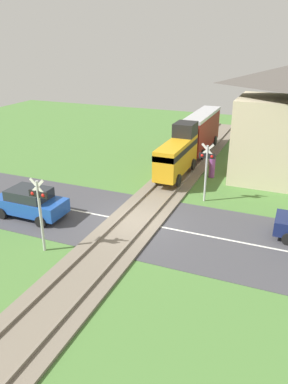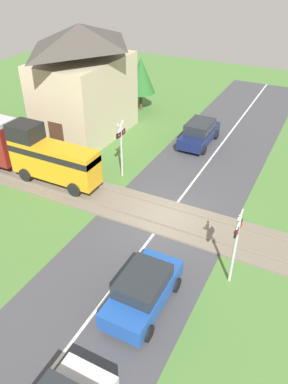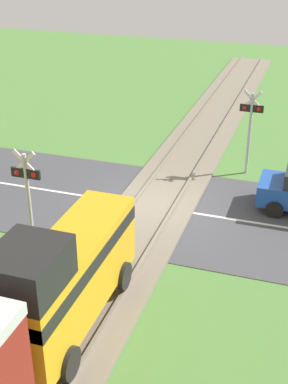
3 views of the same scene
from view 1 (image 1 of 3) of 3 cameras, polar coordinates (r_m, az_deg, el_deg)
name	(u,v)px [view 1 (image 1 of 3)]	position (r m, az deg, el deg)	size (l,w,h in m)	color
ground_plane	(135,222)	(19.11, -1.41, -4.63)	(60.00, 60.00, 0.00)	#4C7A38
road_surface	(135,222)	(19.10, -1.41, -4.61)	(48.00, 6.40, 0.02)	#424247
track_bed	(135,221)	(19.08, -1.41, -4.45)	(2.80, 48.00, 0.24)	#756B5B
train	(192,139)	(27.67, 7.38, 8.08)	(1.58, 12.31, 3.18)	gold
car_near_crossing	(30,202)	(20.26, -16.96, -1.50)	(3.77, 1.85, 1.54)	#1E4CA8
crossing_signal_west_approach	(40,206)	(16.34, -15.63, -2.05)	(0.90, 0.18, 3.40)	#B7B7B7
crossing_signal_east_approach	(207,165)	(21.02, 9.51, 4.06)	(0.90, 0.18, 3.40)	#B7B7B7
pedestrian_by_station	(212,167)	(25.31, 10.33, 3.80)	(0.39, 0.39, 1.59)	#7F3D84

